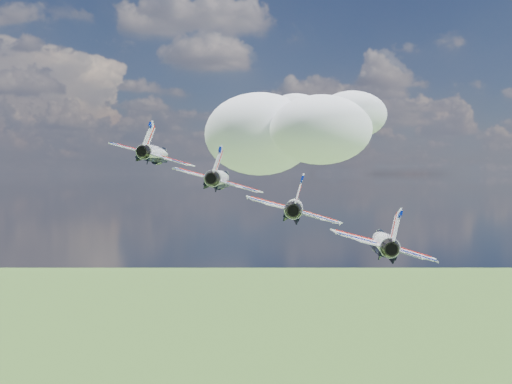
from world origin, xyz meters
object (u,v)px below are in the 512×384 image
object	(u,v)px
jet_1	(220,178)
jet_3	(382,241)
jet_2	(295,207)
jet_0	(156,153)

from	to	relation	value
jet_1	jet_3	size ratio (longest dim) A/B	1.00
jet_1	jet_3	world-z (taller)	jet_1
jet_1	jet_2	world-z (taller)	jet_1
jet_0	jet_3	distance (m)	36.88
jet_0	jet_2	xyz separation A→B (m)	(15.68, -17.52, -7.17)
jet_0	jet_1	bearing A→B (deg)	-29.64
jet_2	jet_1	bearing A→B (deg)	150.36
jet_1	jet_3	distance (m)	24.59
jet_3	jet_0	bearing A→B (deg)	150.36
jet_0	jet_1	xyz separation A→B (m)	(7.84, -8.76, -3.59)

